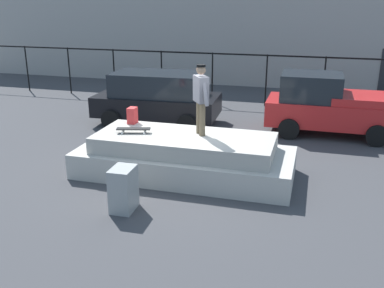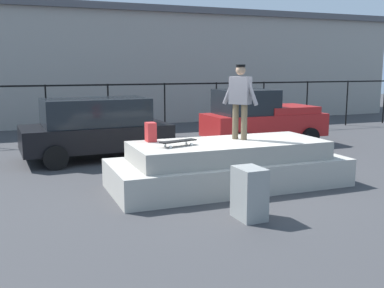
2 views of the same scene
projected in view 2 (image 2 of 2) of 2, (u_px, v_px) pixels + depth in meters
ground_plane at (225, 185)px, 10.18m from camera, size 60.00×60.00×0.00m
concrete_ledge at (228, 166)px, 10.07m from camera, size 5.24×2.17×1.01m
skateboarder at (240, 97)px, 10.11m from camera, size 0.59×0.78×1.68m
skateboard at (178, 141)px, 9.36m from camera, size 0.85×0.41×0.12m
backpack at (151, 132)px, 9.94m from camera, size 0.20×0.28×0.42m
car_black_hatchback_near at (96, 127)px, 12.98m from camera, size 4.24×2.37×1.76m
car_red_pickup_mid at (261, 118)px, 15.31m from camera, size 4.08×2.02×1.90m
utility_box at (249, 193)px, 7.87m from camera, size 0.46×0.61×0.92m
fence_row at (137, 100)px, 16.96m from camera, size 24.06×0.06×2.04m
warehouse_building at (101, 65)px, 23.45m from camera, size 31.44×7.51×5.43m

